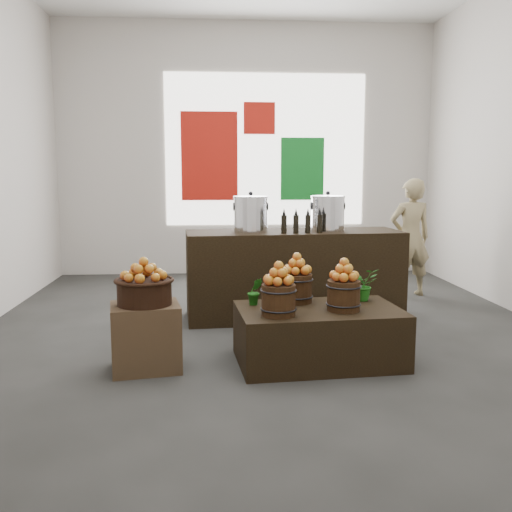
{
  "coord_description": "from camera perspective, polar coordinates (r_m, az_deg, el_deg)",
  "views": [
    {
      "loc": [
        -0.54,
        -5.79,
        1.64
      ],
      "look_at": [
        -0.14,
        -0.4,
        0.85
      ],
      "focal_mm": 40.0,
      "sensor_mm": 36.0,
      "label": 1
    }
  ],
  "objects": [
    {
      "name": "counter",
      "position": [
        6.5,
        3.79,
        -1.83
      ],
      "size": [
        2.46,
        0.93,
        0.99
      ],
      "primitive_type": "cube",
      "rotation": [
        0.0,
        0.0,
        0.07
      ],
      "color": "black",
      "rests_on": "ground"
    },
    {
      "name": "display_table",
      "position": [
        5.02,
        6.28,
        -7.89
      ],
      "size": [
        1.46,
        0.97,
        0.48
      ],
      "primitive_type": "cube",
      "rotation": [
        0.0,
        0.0,
        0.09
      ],
      "color": "black",
      "rests_on": "ground"
    },
    {
      "name": "apples_in_bucket_front_left",
      "position": [
        4.61,
        2.28,
        -1.74
      ],
      "size": [
        0.21,
        0.21,
        0.19
      ],
      "primitive_type": null,
      "color": "#AC0518",
      "rests_on": "apple_bucket_front_left"
    },
    {
      "name": "apple_bucket_front_right",
      "position": [
        4.88,
        8.75,
        -3.93
      ],
      "size": [
        0.28,
        0.28,
        0.26
      ],
      "primitive_type": "cylinder",
      "color": "#321B0D",
      "rests_on": "display_table"
    },
    {
      "name": "apples_in_bucket_rear",
      "position": [
        5.1,
        4.11,
        -0.79
      ],
      "size": [
        0.21,
        0.21,
        0.19
      ],
      "primitive_type": null,
      "color": "#AC0518",
      "rests_on": "apple_bucket_rear"
    },
    {
      "name": "crate",
      "position": [
        4.89,
        -10.97,
        -7.96
      ],
      "size": [
        0.63,
        0.55,
        0.56
      ],
      "primitive_type": "cube",
      "rotation": [
        0.0,
        0.0,
        0.17
      ],
      "color": "brown",
      "rests_on": "ground"
    },
    {
      "name": "herb_garnish_right",
      "position": [
        5.29,
        10.6,
        -2.8
      ],
      "size": [
        0.33,
        0.31,
        0.3
      ],
      "primitive_type": "imported",
      "rotation": [
        0.0,
        0.0,
        0.35
      ],
      "color": "#165912",
      "rests_on": "display_table"
    },
    {
      "name": "stock_pot_center",
      "position": [
        6.51,
        7.17,
        4.17
      ],
      "size": [
        0.37,
        0.37,
        0.37
      ],
      "primitive_type": "cylinder",
      "color": "silver",
      "rests_on": "counter"
    },
    {
      "name": "ground",
      "position": [
        6.04,
        1.06,
        -7.4
      ],
      "size": [
        7.0,
        7.0,
        0.0
      ],
      "primitive_type": "plane",
      "color": "#333331",
      "rests_on": "ground"
    },
    {
      "name": "deco_red_left",
      "position": [
        9.27,
        -4.68,
        9.91
      ],
      "size": [
        0.9,
        0.04,
        1.4
      ],
      "primitive_type": "cube",
      "color": "#B7180E",
      "rests_on": "back_wall"
    },
    {
      "name": "back_wall",
      "position": [
        9.32,
        -0.93,
        10.55
      ],
      "size": [
        6.0,
        0.04,
        4.0
      ],
      "primitive_type": "cube",
      "color": "beige",
      "rests_on": "ground"
    },
    {
      "name": "deco_red_upper",
      "position": [
        9.33,
        0.33,
        13.62
      ],
      "size": [
        0.5,
        0.04,
        0.5
      ],
      "primitive_type": "cube",
      "color": "#B7180E",
      "rests_on": "back_wall"
    },
    {
      "name": "back_opening",
      "position": [
        9.32,
        0.95,
        10.55
      ],
      "size": [
        3.2,
        0.02,
        2.4
      ],
      "primitive_type": "cube",
      "color": "white",
      "rests_on": "back_wall"
    },
    {
      "name": "herb_garnish_left",
      "position": [
        5.03,
        -0.11,
        -3.56
      ],
      "size": [
        0.15,
        0.13,
        0.24
      ],
      "primitive_type": "imported",
      "rotation": [
        0.0,
        0.0,
        0.15
      ],
      "color": "#165912",
      "rests_on": "display_table"
    },
    {
      "name": "apple_bucket_front_left",
      "position": [
        4.65,
        2.26,
        -4.43
      ],
      "size": [
        0.28,
        0.28,
        0.26
      ],
      "primitive_type": "cylinder",
      "color": "#321B0D",
      "rests_on": "display_table"
    },
    {
      "name": "stock_pot_left",
      "position": [
        6.33,
        -0.54,
        4.12
      ],
      "size": [
        0.37,
        0.37,
        0.37
      ],
      "primitive_type": "cylinder",
      "color": "silver",
      "rests_on": "counter"
    },
    {
      "name": "shopper",
      "position": [
        7.85,
        15.15,
        1.78
      ],
      "size": [
        0.61,
        0.43,
        1.57
      ],
      "primitive_type": "imported",
      "rotation": [
        0.0,
        0.0,
        3.25
      ],
      "color": "#918059",
      "rests_on": "ground"
    },
    {
      "name": "oil_cruets",
      "position": [
        6.18,
        4.31,
        3.54
      ],
      "size": [
        0.35,
        0.09,
        0.27
      ],
      "primitive_type": null,
      "rotation": [
        0.0,
        0.0,
        0.07
      ],
      "color": "black",
      "rests_on": "counter"
    },
    {
      "name": "apples_in_bucket_front_right",
      "position": [
        4.84,
        8.81,
        -1.36
      ],
      "size": [
        0.21,
        0.21,
        0.19
      ],
      "primitive_type": null,
      "color": "#AC0518",
      "rests_on": "apple_bucket_front_right"
    },
    {
      "name": "apples_in_basket",
      "position": [
        4.76,
        -11.16,
        -1.29
      ],
      "size": [
        0.35,
        0.35,
        0.19
      ],
      "primitive_type": null,
      "color": "#AC0518",
      "rests_on": "wicker_basket"
    },
    {
      "name": "deco_green_right",
      "position": [
        9.37,
        4.65,
        8.67
      ],
      "size": [
        0.7,
        0.04,
        1.0
      ],
      "primitive_type": "cube",
      "color": "#117222",
      "rests_on": "back_wall"
    },
    {
      "name": "wicker_basket",
      "position": [
        4.79,
        -11.09,
        -3.59
      ],
      "size": [
        0.45,
        0.45,
        0.2
      ],
      "primitive_type": "cylinder",
      "color": "black",
      "rests_on": "crate"
    },
    {
      "name": "apple_bucket_rear",
      "position": [
        5.14,
        4.09,
        -3.23
      ],
      "size": [
        0.28,
        0.28,
        0.26
      ],
      "primitive_type": "cylinder",
      "color": "#321B0D",
      "rests_on": "display_table"
    }
  ]
}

